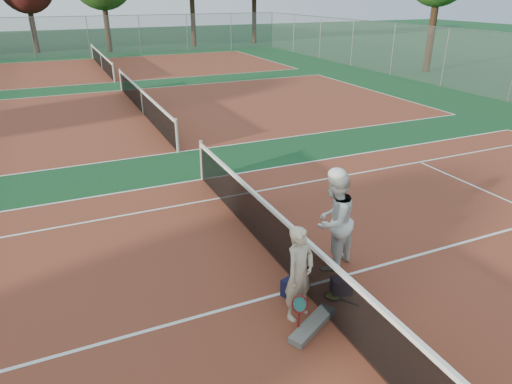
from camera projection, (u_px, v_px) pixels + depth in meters
ground at (301, 288)px, 7.90m from camera, size 130.00×130.00×0.00m
court_main at (301, 288)px, 7.90m from camera, size 23.77×10.97×0.01m
court_far_a at (143, 114)px, 19.18m from camera, size 23.77×10.97×0.01m
court_far_b at (102, 69)px, 30.45m from camera, size 23.77×10.97×0.01m
net_main at (302, 263)px, 7.70m from camera, size 0.10×10.98×1.02m
net_far_a at (142, 102)px, 18.97m from camera, size 0.10×10.98×1.02m
net_far_b at (101, 61)px, 30.24m from camera, size 0.10×10.98×1.02m
fence_back at (88, 37)px, 35.69m from camera, size 32.00×0.06×3.00m
player_a at (299, 273)px, 6.93m from camera, size 0.68×0.58×1.57m
player_b at (334, 221)px, 8.17m from camera, size 1.14×1.05×1.89m
racket_red at (299, 313)px, 6.82m from camera, size 0.31×0.28×0.59m
racket_black_held at (337, 253)px, 8.40m from camera, size 0.32×0.34×0.58m
racket_spare at (332, 296)px, 7.66m from camera, size 0.56×0.65×0.03m
sports_bag_navy at (294, 287)px, 7.67m from camera, size 0.46×0.39×0.31m
sports_bag_purple at (342, 286)px, 7.72m from camera, size 0.40×0.34×0.28m
net_cover_canvas at (312, 325)px, 6.94m from camera, size 1.01×0.70×0.11m
water_bottle at (347, 286)px, 7.69m from camera, size 0.09×0.09×0.30m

